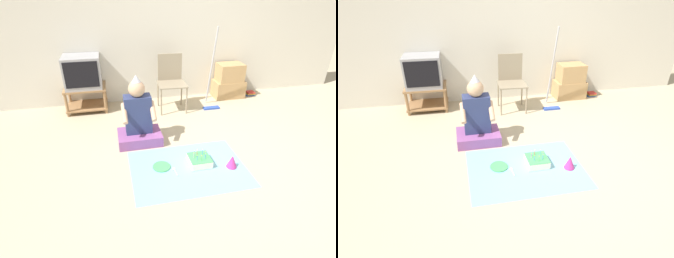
# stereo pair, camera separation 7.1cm
# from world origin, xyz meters

# --- Properties ---
(ground_plane) EXTENTS (16.00, 16.00, 0.00)m
(ground_plane) POSITION_xyz_m (0.00, 0.00, 0.00)
(ground_plane) COLOR tan
(wall_back) EXTENTS (6.40, 0.06, 2.55)m
(wall_back) POSITION_xyz_m (0.00, 2.29, 1.27)
(wall_back) COLOR beige
(wall_back) RESTS_ON ground_plane
(tv_stand) EXTENTS (0.66, 0.49, 0.41)m
(tv_stand) POSITION_xyz_m (-1.67, 2.01, 0.25)
(tv_stand) COLOR #997047
(tv_stand) RESTS_ON ground_plane
(tv) EXTENTS (0.56, 0.48, 0.50)m
(tv) POSITION_xyz_m (-1.67, 2.01, 0.66)
(tv) COLOR #99999E
(tv) RESTS_ON tv_stand
(folding_chair) EXTENTS (0.47, 0.44, 0.90)m
(folding_chair) POSITION_xyz_m (-0.28, 1.78, 0.52)
(folding_chair) COLOR gray
(folding_chair) RESTS_ON ground_plane
(cardboard_box_stack) EXTENTS (0.55, 0.36, 0.63)m
(cardboard_box_stack) POSITION_xyz_m (0.89, 2.04, 0.29)
(cardboard_box_stack) COLOR tan
(cardboard_box_stack) RESTS_ON ground_plane
(dust_mop) EXTENTS (0.28, 0.33, 1.33)m
(dust_mop) POSITION_xyz_m (0.39, 1.66, 0.40)
(dust_mop) COLOR #2D4CB2
(dust_mop) RESTS_ON ground_plane
(book_pile) EXTENTS (0.18, 0.14, 0.07)m
(book_pile) POSITION_xyz_m (1.34, 2.02, 0.03)
(book_pile) COLOR #284793
(book_pile) RESTS_ON ground_plane
(person_seated) EXTENTS (0.57, 0.41, 0.92)m
(person_seated) POSITION_xyz_m (-0.94, 0.80, 0.31)
(person_seated) COLOR #8C4C8C
(person_seated) RESTS_ON ground_plane
(party_cloth) EXTENTS (1.32, 0.96, 0.01)m
(party_cloth) POSITION_xyz_m (-0.47, 0.07, 0.00)
(party_cloth) COLOR #7FC6E0
(party_cloth) RESTS_ON ground_plane
(birthday_cake) EXTENTS (0.25, 0.25, 0.17)m
(birthday_cake) POSITION_xyz_m (-0.32, 0.12, 0.05)
(birthday_cake) COLOR #F4E0C6
(birthday_cake) RESTS_ON party_cloth
(party_hat_blue) EXTENTS (0.12, 0.12, 0.16)m
(party_hat_blue) POSITION_xyz_m (0.03, -0.01, 0.08)
(party_hat_blue) COLOR #CC338C
(party_hat_blue) RESTS_ON party_cloth
(paper_plate) EXTENTS (0.21, 0.21, 0.01)m
(paper_plate) POSITION_xyz_m (-0.77, 0.16, 0.01)
(paper_plate) COLOR #4CB266
(paper_plate) RESTS_ON party_cloth
(plastic_spoon_near) EXTENTS (0.04, 0.15, 0.01)m
(plastic_spoon_near) POSITION_xyz_m (-0.63, 0.07, 0.01)
(plastic_spoon_near) COLOR white
(plastic_spoon_near) RESTS_ON party_cloth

